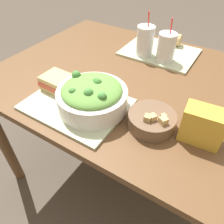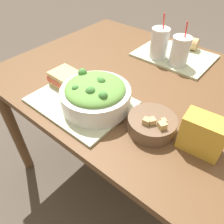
{
  "view_description": "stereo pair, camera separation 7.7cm",
  "coord_description": "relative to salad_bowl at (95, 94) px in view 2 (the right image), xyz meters",
  "views": [
    {
      "loc": [
        0.39,
        -0.81,
        1.35
      ],
      "look_at": [
        0.09,
        -0.33,
        0.84
      ],
      "focal_mm": 35.0,
      "sensor_mm": 36.0,
      "label": 1
    },
    {
      "loc": [
        0.45,
        -0.77,
        1.35
      ],
      "look_at": [
        0.09,
        -0.33,
        0.84
      ],
      "focal_mm": 35.0,
      "sensor_mm": 36.0,
      "label": 2
    }
  ],
  "objects": [
    {
      "name": "soup_bowl",
      "position": [
        0.23,
        0.04,
        -0.04
      ],
      "size": [
        0.17,
        0.17,
        0.08
      ],
      "color": "brown",
      "rests_on": "dining_table"
    },
    {
      "name": "drink_cup_red",
      "position": [
        0.09,
        0.51,
        0.01
      ],
      "size": [
        0.09,
        0.09,
        0.22
      ],
      "color": "silver",
      "rests_on": "tray_far"
    },
    {
      "name": "drink_cup_dark",
      "position": [
        -0.02,
        0.51,
        0.02
      ],
      "size": [
        0.09,
        0.09,
        0.23
      ],
      "color": "silver",
      "rests_on": "tray_far"
    },
    {
      "name": "dining_table",
      "position": [
        0.02,
        0.3,
        -0.16
      ],
      "size": [
        1.32,
        1.01,
        0.78
      ],
      "color": "brown",
      "rests_on": "ground_plane"
    },
    {
      "name": "tray_far",
      "position": [
        0.03,
        0.59,
        -0.06
      ],
      "size": [
        0.39,
        0.3,
        0.01
      ],
      "color": "#B2BC99",
      "rests_on": "dining_table"
    },
    {
      "name": "ground_plane",
      "position": [
        0.02,
        0.3,
        -0.84
      ],
      "size": [
        12.0,
        12.0,
        0.0
      ],
      "primitive_type": "plane",
      "color": "#4C4238"
    },
    {
      "name": "sandwich_near",
      "position": [
        -0.19,
        0.02,
        -0.02
      ],
      "size": [
        0.15,
        0.11,
        0.06
      ],
      "rotation": [
        0.0,
        0.0,
        -0.03
      ],
      "color": "tan",
      "rests_on": "tray_near"
    },
    {
      "name": "baguette_far",
      "position": [
        0.05,
        0.7,
        -0.02
      ],
      "size": [
        0.13,
        0.08,
        0.07
      ],
      "rotation": [
        0.0,
        0.0,
        1.7
      ],
      "color": "tan",
      "rests_on": "tray_far"
    },
    {
      "name": "salad_bowl",
      "position": [
        0.0,
        0.0,
        0.0
      ],
      "size": [
        0.27,
        0.27,
        0.12
      ],
      "color": "white",
      "rests_on": "tray_near"
    },
    {
      "name": "chip_bag",
      "position": [
        0.4,
        0.06,
        -0.0
      ],
      "size": [
        0.14,
        0.09,
        0.13
      ],
      "rotation": [
        0.0,
        0.0,
        0.09
      ],
      "color": "gold",
      "rests_on": "dining_table"
    },
    {
      "name": "tray_near",
      "position": [
        -0.07,
        -0.02,
        -0.06
      ],
      "size": [
        0.39,
        0.3,
        0.01
      ],
      "color": "#B2BC99",
      "rests_on": "dining_table"
    },
    {
      "name": "baguette_near",
      "position": [
        -0.08,
        0.1,
        -0.02
      ],
      "size": [
        0.16,
        0.13,
        0.07
      ],
      "rotation": [
        0.0,
        0.0,
        2.05
      ],
      "color": "tan",
      "rests_on": "tray_near"
    }
  ]
}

